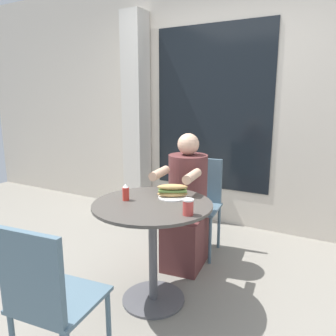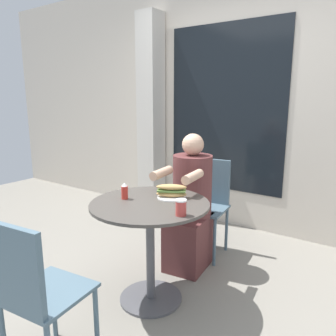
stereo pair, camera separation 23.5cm
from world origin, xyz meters
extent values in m
plane|color=gray|center=(0.00, 0.00, 0.00)|extent=(8.00, 8.00, 0.00)
cube|color=beige|center=(0.00, 1.72, 1.40)|extent=(8.00, 0.08, 2.80)
cube|color=black|center=(-0.25, 1.67, 1.30)|extent=(1.35, 0.01, 1.79)
cube|color=beige|center=(-1.17, 1.53, 1.20)|extent=(0.25, 0.25, 2.40)
cylinder|color=#47423D|center=(0.00, 0.00, 0.72)|extent=(0.81, 0.81, 0.02)
cylinder|color=#515156|center=(0.00, 0.00, 0.37)|extent=(0.06, 0.06, 0.69)
cylinder|color=#515156|center=(0.00, 0.00, 0.01)|extent=(0.45, 0.45, 0.02)
cube|color=slate|center=(-0.03, 0.84, 0.44)|extent=(0.42, 0.42, 0.02)
cube|color=slate|center=(-0.05, 1.01, 0.66)|extent=(0.35, 0.07, 0.42)
cylinder|color=slate|center=(0.15, 0.70, 0.21)|extent=(0.03, 0.03, 0.43)
cylinder|color=slate|center=(-0.18, 0.66, 0.21)|extent=(0.03, 0.03, 0.43)
cylinder|color=slate|center=(0.11, 1.02, 0.21)|extent=(0.03, 0.03, 0.43)
cylinder|color=slate|center=(-0.22, 0.98, 0.21)|extent=(0.03, 0.03, 0.43)
cube|color=brown|center=(-0.02, 0.56, 0.23)|extent=(0.36, 0.44, 0.45)
cylinder|color=brown|center=(-0.03, 0.62, 0.71)|extent=(0.33, 0.33, 0.51)
sphere|color=#D6A889|center=(-0.03, 0.62, 1.05)|extent=(0.18, 0.18, 0.18)
cylinder|color=#D6A889|center=(0.13, 0.34, 0.86)|extent=(0.10, 0.27, 0.07)
cylinder|color=#D6A889|center=(-0.13, 0.31, 0.86)|extent=(0.10, 0.27, 0.07)
cube|color=slate|center=(-0.07, -0.77, 0.44)|extent=(0.42, 0.42, 0.02)
cube|color=slate|center=(-0.05, -0.95, 0.66)|extent=(0.35, 0.07, 0.42)
cylinder|color=slate|center=(-0.25, -0.63, 0.21)|extent=(0.03, 0.03, 0.43)
cylinder|color=slate|center=(0.08, -0.59, 0.21)|extent=(0.03, 0.03, 0.43)
cylinder|color=white|center=(0.06, 0.17, 0.74)|extent=(0.20, 0.20, 0.01)
ellipsoid|color=tan|center=(0.06, 0.17, 0.76)|extent=(0.22, 0.17, 0.04)
cube|color=olive|center=(0.06, 0.17, 0.79)|extent=(0.21, 0.16, 0.01)
ellipsoid|color=tan|center=(0.06, 0.17, 0.81)|extent=(0.22, 0.17, 0.04)
cylinder|color=#B73D38|center=(0.31, -0.09, 0.78)|extent=(0.07, 0.07, 0.09)
cylinder|color=white|center=(0.31, -0.09, 0.83)|extent=(0.07, 0.07, 0.01)
cylinder|color=red|center=(-0.19, -0.04, 0.78)|extent=(0.05, 0.05, 0.09)
cone|color=white|center=(-0.19, -0.04, 0.84)|extent=(0.04, 0.04, 0.03)
camera|label=1|loc=(1.11, -1.79, 1.43)|focal=35.00mm
camera|label=2|loc=(1.31, -1.67, 1.43)|focal=35.00mm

